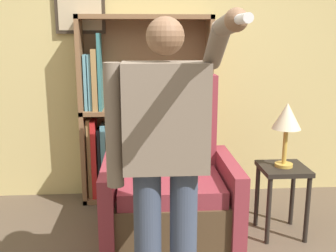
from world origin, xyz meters
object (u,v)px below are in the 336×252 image
Objects in this scene: person_standing at (165,156)px; side_table at (282,181)px; armchair at (169,190)px; table_lamp at (287,119)px; bookcase at (134,115)px.

person_standing reaches higher than side_table.
armchair is 2.51× the size of table_lamp.
person_standing reaches higher than armchair.
armchair is at bearing -70.77° from bookcase.
person_standing is at bearing -83.40° from bookcase.
table_lamp is (0.89, -0.01, 0.55)m from armchair.
bookcase is at bearing 145.35° from side_table.
person_standing is 3.31× the size of table_lamp.
bookcase is at bearing 145.35° from table_lamp.
armchair is 1.05m from person_standing.
armchair is (0.28, -0.80, -0.44)m from bookcase.
bookcase is 3.07× the size of side_table.
side_table is at bearing 180.00° from table_lamp.
table_lamp is at bearing 42.04° from person_standing.
side_table is at bearing 42.04° from person_standing.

